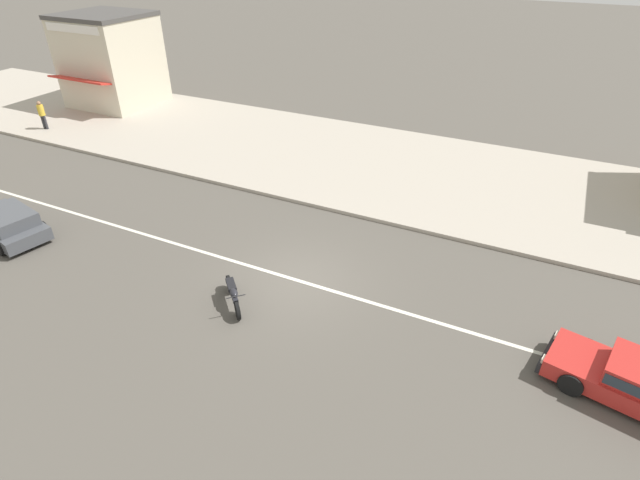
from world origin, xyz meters
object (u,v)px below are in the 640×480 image
Objects in this scene: hatchback_dark_grey_0 at (7,223)px; motorcycle_0 at (233,293)px; shopfront_mid_block at (111,60)px; pedestrian_near_clock at (42,113)px.

motorcycle_0 is (9.70, 0.34, -0.16)m from hatchback_dark_grey_0.
hatchback_dark_grey_0 is 0.75× the size of shopfront_mid_block.
hatchback_dark_grey_0 is 2.78× the size of motorcycle_0.
motorcycle_0 is 19.85m from pedestrian_near_clock.
shopfront_mid_block is at bearing 143.23° from motorcycle_0.
motorcycle_0 is 0.92× the size of pedestrian_near_clock.
pedestrian_near_clock is (-8.46, 8.36, 0.46)m from hatchback_dark_grey_0.
pedestrian_near_clock is at bearing -91.44° from shopfront_mid_block.
motorcycle_0 is at bearing -36.77° from shopfront_mid_block.
hatchback_dark_grey_0 is at bearing -44.66° from pedestrian_near_clock.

